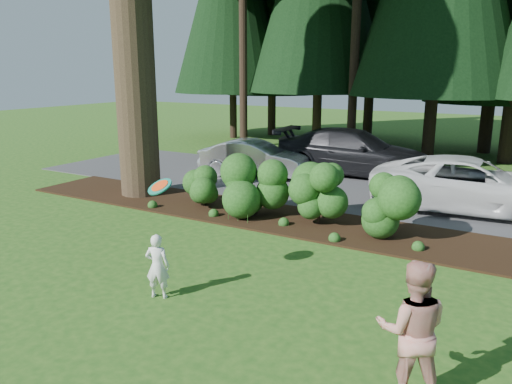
{
  "coord_description": "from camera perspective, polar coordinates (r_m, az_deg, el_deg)",
  "views": [
    {
      "loc": [
        6.42,
        -8.17,
        3.92
      ],
      "look_at": [
        1.06,
        1.02,
        1.3
      ],
      "focal_mm": 35.0,
      "sensor_mm": 36.0,
      "label": 1
    }
  ],
  "objects": [
    {
      "name": "ground",
      "position": [
        11.11,
        -7.43,
        -6.95
      ],
      "size": [
        80.0,
        80.0,
        0.0
      ],
      "primitive_type": "plane",
      "color": "#204E16",
      "rests_on": "ground"
    },
    {
      "name": "mulch_bed",
      "position": [
        13.67,
        0.89,
        -2.72
      ],
      "size": [
        16.0,
        2.5,
        0.05
      ],
      "primitive_type": "cube",
      "color": "black",
      "rests_on": "ground"
    },
    {
      "name": "driveway",
      "position": [
        17.38,
        7.79,
        0.73
      ],
      "size": [
        22.0,
        6.0,
        0.03
      ],
      "primitive_type": "cube",
      "color": "#38383A",
      "rests_on": "ground"
    },
    {
      "name": "shrub_row",
      "position": [
        13.02,
        3.62,
        -0.01
      ],
      "size": [
        6.53,
        1.6,
        1.61
      ],
      "color": "#1A3F13",
      "rests_on": "ground"
    },
    {
      "name": "lily_cluster",
      "position": [
        12.98,
        -2.1,
        -1.46
      ],
      "size": [
        0.69,
        0.09,
        0.57
      ],
      "color": "#1A3F13",
      "rests_on": "ground"
    },
    {
      "name": "car_silver_wagon",
      "position": [
        18.58,
        -0.21,
        3.86
      ],
      "size": [
        4.23,
        2.06,
        1.34
      ],
      "primitive_type": "imported",
      "rotation": [
        0.0,
        0.0,
        1.73
      ],
      "color": "#B7B8BC",
      "rests_on": "driveway"
    },
    {
      "name": "car_white_suv",
      "position": [
        15.16,
        23.33,
        0.77
      ],
      "size": [
        5.68,
        3.08,
        1.51
      ],
      "primitive_type": "imported",
      "rotation": [
        0.0,
        0.0,
        1.68
      ],
      "color": "silver",
      "rests_on": "driveway"
    },
    {
      "name": "car_dark_suv",
      "position": [
        19.26,
        11.02,
        4.52
      ],
      "size": [
        6.01,
        2.76,
        1.7
      ],
      "primitive_type": "imported",
      "rotation": [
        0.0,
        0.0,
        1.64
      ],
      "color": "black",
      "rests_on": "driveway"
    },
    {
      "name": "child",
      "position": [
        8.96,
        -11.19,
        -8.31
      ],
      "size": [
        0.5,
        0.42,
        1.17
      ],
      "primitive_type": "imported",
      "rotation": [
        0.0,
        0.0,
        3.52
      ],
      "color": "white",
      "rests_on": "ground"
    },
    {
      "name": "adult",
      "position": [
        6.46,
        17.4,
        -14.85
      ],
      "size": [
        1.03,
        0.91,
        1.78
      ],
      "primitive_type": "imported",
      "rotation": [
        0.0,
        0.0,
        3.45
      ],
      "color": "#AD2917",
      "rests_on": "ground"
    },
    {
      "name": "frisbee",
      "position": [
        8.89,
        -10.94,
        0.63
      ],
      "size": [
        0.48,
        0.41,
        0.29
      ],
      "color": "#167C67",
      "rests_on": "ground"
    }
  ]
}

